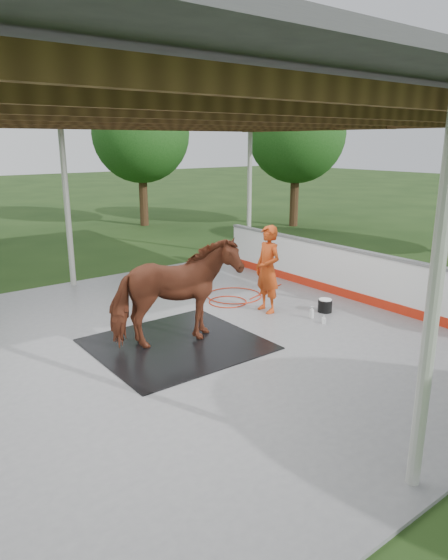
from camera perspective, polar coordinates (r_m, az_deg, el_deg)
ground at (r=8.95m, az=-5.73°, el=-7.51°), size 100.00×100.00×0.00m
concrete_slab at (r=8.94m, az=-5.74°, el=-7.36°), size 12.00×10.00×0.05m
pavilion_structure at (r=8.25m, az=-6.51°, el=18.74°), size 12.60×10.60×4.05m
dasher_board at (r=11.70m, az=13.66°, el=0.75°), size 0.16×8.00×1.15m
tree_belt at (r=9.17m, az=-7.85°, el=17.26°), size 28.00×28.00×5.80m
rubber_mat at (r=8.87m, az=-5.42°, el=-7.29°), size 2.76×2.58×0.02m
horse at (r=8.55m, az=-5.58°, el=-1.52°), size 2.34×1.41×1.85m
handler at (r=10.29m, az=5.02°, el=1.23°), size 0.48×0.69×1.82m
wash_bucket at (r=10.63m, az=11.47°, el=-2.85°), size 0.30×0.30×0.28m
soap_bottle_a at (r=10.19m, az=9.98°, el=-3.67°), size 0.14×0.14×0.26m
soap_bottle_b at (r=9.97m, az=11.33°, el=-4.43°), size 0.11×0.11×0.17m
hose_coil at (r=11.39m, az=1.02°, el=-1.98°), size 2.34×1.34×0.02m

